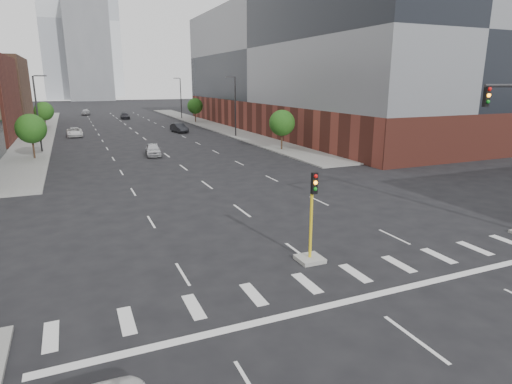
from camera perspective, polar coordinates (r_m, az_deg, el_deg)
ground at (r=15.07m, az=25.95°, el=-21.07°), size 400.00×400.00×0.00m
sidewalk_left_far at (r=82.13m, az=-26.90°, el=7.20°), size 5.00×92.00×0.15m
sidewalk_right_far at (r=85.69m, az=-6.31°, el=8.92°), size 5.00×92.00×0.15m
building_right_main at (r=78.27m, az=7.30°, el=16.37°), size 24.00×70.00×22.00m
tower_left at (r=229.11m, az=-24.17°, el=20.07°), size 22.00×22.00×70.00m
tower_right at (r=270.15m, az=-20.20°, el=20.48°), size 20.00×20.00×80.00m
tower_mid at (r=208.23m, az=-21.51°, el=17.38°), size 18.00×18.00×44.00m
median_traffic_signal at (r=20.67m, az=7.30°, el=-6.66°), size 1.20×1.20×4.40m
streetlight_right_a at (r=66.86m, az=-2.86°, el=11.66°), size 1.60×0.22×9.07m
streetlight_right_b at (r=100.37m, az=-10.04°, el=12.44°), size 1.60×0.22×9.07m
streetlight_left at (r=57.76m, az=-27.08°, el=9.65°), size 1.60×0.22×9.07m
tree_left_near at (r=52.95m, az=-27.81°, el=7.48°), size 3.20×3.20×4.85m
tree_left_far at (r=82.80m, az=-26.43°, el=9.63°), size 3.20×3.20×4.85m
tree_right_near at (r=53.48m, az=3.48°, el=9.18°), size 3.20×3.20×4.85m
tree_right_far at (r=90.91m, az=-8.12°, el=11.29°), size 3.20×3.20×4.85m
car_near_left at (r=51.05m, az=-13.54°, el=5.51°), size 2.17×4.39×1.44m
car_mid_right at (r=73.77m, az=-10.21°, el=8.41°), size 2.35×4.83×1.52m
car_far_left at (r=72.87m, az=-23.04°, el=7.35°), size 2.35×4.95×1.37m
car_deep_right at (r=102.84m, az=-17.06°, el=9.65°), size 2.18×4.77×1.35m
car_distant at (r=118.56m, az=-21.75°, el=9.90°), size 2.37×4.92×1.62m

